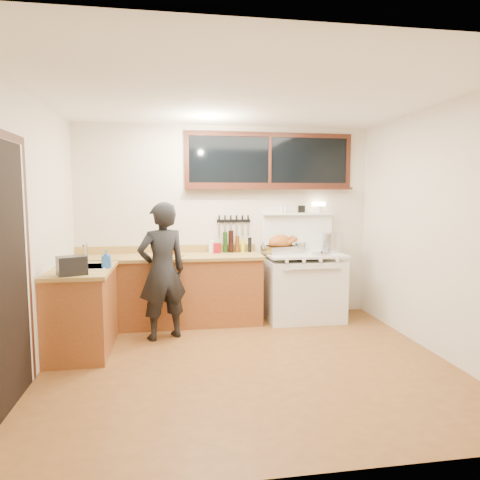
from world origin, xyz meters
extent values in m
cube|color=brown|center=(0.00, 0.00, -0.01)|extent=(4.00, 3.50, 0.02)
cube|color=beige|center=(0.00, 1.77, 1.30)|extent=(4.00, 0.05, 2.60)
cube|color=beige|center=(0.00, -1.77, 1.30)|extent=(4.00, 0.05, 2.60)
cube|color=beige|center=(-2.02, 0.00, 1.30)|extent=(0.05, 3.50, 2.60)
cube|color=beige|center=(2.02, 0.00, 1.30)|extent=(0.05, 3.50, 2.60)
cube|color=white|center=(0.00, 0.00, 2.62)|extent=(4.00, 3.50, 0.05)
cube|color=brown|center=(-0.80, 1.45, 0.43)|extent=(2.40, 0.60, 0.86)
cube|color=#A28140|center=(-0.80, 1.44, 0.88)|extent=(2.44, 0.64, 0.04)
cube|color=#A28140|center=(-0.80, 1.74, 0.95)|extent=(2.40, 0.03, 0.10)
sphere|color=#B78C38|center=(-1.80, 1.17, 0.70)|extent=(0.03, 0.03, 0.03)
sphere|color=#B78C38|center=(-1.30, 1.17, 0.70)|extent=(0.03, 0.03, 0.03)
sphere|color=#B78C38|center=(-0.80, 1.17, 0.70)|extent=(0.03, 0.03, 0.03)
sphere|color=#B78C38|center=(-0.30, 1.17, 0.70)|extent=(0.03, 0.03, 0.03)
sphere|color=#B78C38|center=(0.15, 1.17, 0.70)|extent=(0.03, 0.03, 0.03)
cube|color=brown|center=(-1.70, 0.62, 0.43)|extent=(0.60, 1.05, 0.86)
cube|color=#A28140|center=(-1.69, 0.62, 0.88)|extent=(0.64, 1.09, 0.04)
cube|color=white|center=(-1.68, 0.70, 0.84)|extent=(0.45, 0.40, 0.14)
cube|color=white|center=(-1.68, 0.70, 0.91)|extent=(0.50, 0.45, 0.01)
cylinder|color=silver|center=(-1.68, 0.88, 1.02)|extent=(0.02, 0.02, 0.24)
cylinder|color=silver|center=(-1.68, 0.80, 1.13)|extent=(0.02, 0.18, 0.02)
cube|color=white|center=(1.00, 1.40, 0.41)|extent=(1.00, 0.70, 0.82)
cube|color=white|center=(1.00, 1.40, 0.89)|extent=(1.02, 0.72, 0.03)
cube|color=white|center=(1.00, 1.06, 0.52)|extent=(0.88, 0.02, 0.46)
cylinder|color=silver|center=(1.00, 1.03, 0.74)|extent=(0.75, 0.02, 0.02)
cylinder|color=white|center=(0.67, 1.04, 0.85)|extent=(0.04, 0.03, 0.04)
cylinder|color=white|center=(0.89, 1.04, 0.85)|extent=(0.04, 0.03, 0.04)
cylinder|color=white|center=(1.11, 1.04, 0.85)|extent=(0.04, 0.03, 0.04)
cylinder|color=white|center=(1.33, 1.04, 0.85)|extent=(0.04, 0.03, 0.04)
cube|color=white|center=(1.00, 1.72, 1.15)|extent=(1.00, 0.05, 0.50)
cube|color=white|center=(1.00, 1.69, 1.41)|extent=(1.00, 0.12, 0.03)
cylinder|color=white|center=(1.30, 1.69, 1.48)|extent=(0.09, 0.09, 0.09)
cube|color=#FFE5B2|center=(1.30, 1.69, 1.55)|extent=(0.16, 0.08, 0.05)
cube|color=black|center=(1.05, 1.69, 1.48)|extent=(0.09, 0.05, 0.10)
cylinder|color=white|center=(0.82, 1.69, 1.47)|extent=(0.04, 0.04, 0.09)
cylinder|color=white|center=(0.76, 1.69, 1.47)|extent=(0.04, 0.04, 0.09)
cube|color=black|center=(0.60, 1.73, 2.15)|extent=(2.20, 0.01, 0.62)
cube|color=black|center=(0.60, 1.73, 2.49)|extent=(2.32, 0.04, 0.06)
cube|color=black|center=(0.60, 1.73, 1.81)|extent=(2.32, 0.04, 0.06)
cube|color=black|center=(-0.53, 1.73, 2.15)|extent=(0.06, 0.04, 0.62)
cube|color=black|center=(1.73, 1.73, 2.15)|extent=(0.06, 0.04, 0.62)
cube|color=black|center=(0.60, 1.73, 2.15)|extent=(0.04, 0.04, 0.62)
cube|color=black|center=(0.60, 1.68, 1.76)|extent=(2.32, 0.13, 0.03)
cube|color=black|center=(-1.99, -0.55, 1.05)|extent=(0.01, 0.86, 2.10)
cube|color=black|center=(-1.99, -0.07, 1.05)|extent=(0.01, 0.07, 2.10)
cube|color=black|center=(-1.99, -0.55, 2.14)|extent=(0.01, 1.04, 0.07)
cube|color=black|center=(0.10, 1.74, 1.32)|extent=(0.46, 0.02, 0.04)
cube|color=silver|center=(-0.10, 1.72, 1.21)|extent=(0.02, 0.00, 0.18)
cube|color=black|center=(-0.10, 1.72, 1.35)|extent=(0.02, 0.02, 0.10)
cube|color=silver|center=(-0.02, 1.72, 1.21)|extent=(0.02, 0.00, 0.18)
cube|color=black|center=(-0.02, 1.72, 1.35)|extent=(0.02, 0.02, 0.10)
cube|color=silver|center=(0.06, 1.72, 1.21)|extent=(0.02, 0.00, 0.18)
cube|color=black|center=(0.06, 1.72, 1.35)|extent=(0.02, 0.02, 0.10)
cube|color=silver|center=(0.14, 1.72, 1.21)|extent=(0.03, 0.00, 0.18)
cube|color=black|center=(0.14, 1.72, 1.35)|extent=(0.02, 0.02, 0.10)
cube|color=silver|center=(0.22, 1.72, 1.21)|extent=(0.03, 0.00, 0.18)
cube|color=black|center=(0.22, 1.72, 1.35)|extent=(0.02, 0.02, 0.10)
cube|color=silver|center=(0.30, 1.72, 1.21)|extent=(0.03, 0.00, 0.18)
cube|color=black|center=(0.30, 1.72, 1.35)|extent=(0.02, 0.02, 0.10)
imported|color=black|center=(-0.85, 0.90, 0.80)|extent=(0.68, 0.58, 1.60)
imported|color=blue|center=(-1.43, 0.61, 1.00)|extent=(0.09, 0.09, 0.20)
cube|color=black|center=(-1.70, 0.24, 0.99)|extent=(0.32, 0.27, 0.18)
cube|color=#A28140|center=(-0.80, 1.37, 0.91)|extent=(0.46, 0.38, 0.02)
ellipsoid|color=#97511B|center=(-0.80, 1.37, 0.97)|extent=(0.25, 0.20, 0.13)
sphere|color=#97511B|center=(-0.70, 1.42, 1.00)|extent=(0.05, 0.05, 0.05)
sphere|color=#97511B|center=(-0.70, 1.31, 1.00)|extent=(0.05, 0.05, 0.05)
cube|color=silver|center=(0.69, 1.45, 0.95)|extent=(0.50, 0.43, 0.10)
cube|color=#3F3F42|center=(0.69, 1.45, 0.98)|extent=(0.44, 0.37, 0.03)
torus|color=silver|center=(0.47, 1.45, 1.00)|extent=(0.04, 0.10, 0.10)
torus|color=silver|center=(0.92, 1.45, 1.00)|extent=(0.04, 0.10, 0.10)
ellipsoid|color=#97511B|center=(0.69, 1.45, 1.04)|extent=(0.39, 0.33, 0.22)
cylinder|color=#97511B|center=(0.81, 1.37, 1.06)|extent=(0.13, 0.08, 0.09)
sphere|color=#97511B|center=(0.87, 1.37, 1.09)|extent=(0.07, 0.07, 0.07)
cylinder|color=#97511B|center=(0.81, 1.53, 1.06)|extent=(0.13, 0.08, 0.09)
sphere|color=#97511B|center=(0.87, 1.53, 1.09)|extent=(0.07, 0.07, 0.07)
cylinder|color=silver|center=(1.42, 1.46, 1.03)|extent=(0.34, 0.34, 0.26)
cylinder|color=silver|center=(1.00, 1.59, 0.96)|extent=(0.22, 0.22, 0.13)
cylinder|color=black|center=(0.96, 1.70, 1.02)|extent=(0.07, 0.16, 0.02)
cylinder|color=silver|center=(1.20, 1.25, 0.91)|extent=(0.28, 0.28, 0.02)
sphere|color=black|center=(1.20, 1.25, 0.93)|extent=(0.03, 0.03, 0.03)
cube|color=maroon|center=(-0.14, 1.59, 0.97)|extent=(0.10, 0.09, 0.14)
cylinder|color=white|center=(-0.21, 1.63, 0.99)|extent=(0.11, 0.11, 0.17)
cylinder|color=black|center=(-0.03, 1.63, 1.04)|extent=(0.06, 0.06, 0.28)
cylinder|color=black|center=(0.05, 1.63, 1.05)|extent=(0.07, 0.07, 0.30)
cylinder|color=black|center=(0.14, 1.63, 1.01)|extent=(0.06, 0.06, 0.22)
cylinder|color=black|center=(0.21, 1.63, 0.99)|extent=(0.06, 0.06, 0.18)
cylinder|color=black|center=(0.31, 1.63, 1.00)|extent=(0.05, 0.05, 0.20)
camera|label=1|loc=(-0.73, -4.06, 1.67)|focal=32.00mm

